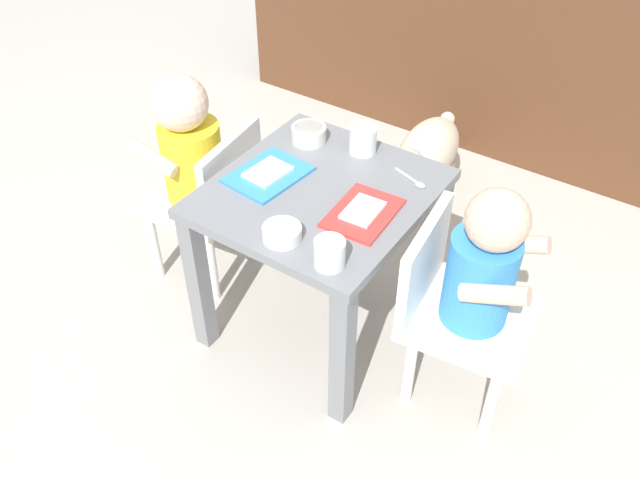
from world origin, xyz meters
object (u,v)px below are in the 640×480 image
seated_child_right (475,276)px  food_tray_right (363,212)px  veggie_bowl_far (282,232)px  dog (424,156)px  food_tray_left (268,174)px  spoon_by_left_tray (413,180)px  veggie_bowl_near (309,133)px  seated_child_left (194,158)px  water_cup_left (362,141)px  dining_table (320,219)px  water_cup_right (330,255)px

seated_child_right → food_tray_right: 0.28m
veggie_bowl_far → dog: bearing=93.6°
food_tray_left → spoon_by_left_tray: size_ratio=2.06×
dog → veggie_bowl_near: bearing=-104.6°
seated_child_left → veggie_bowl_near: bearing=31.5°
veggie_bowl_far → seated_child_right: bearing=28.3°
veggie_bowl_far → veggie_bowl_near: size_ratio=0.95×
seated_child_left → dog: bearing=58.5°
water_cup_left → seated_child_left: bearing=-153.9°
dining_table → seated_child_left: (-0.40, -0.00, 0.03)m
dining_table → spoon_by_left_tray: 0.24m
food_tray_right → veggie_bowl_near: veggie_bowl_near is taller
dog → water_cup_right: water_cup_right is taller
dog → veggie_bowl_near: size_ratio=5.11×
food_tray_right → spoon_by_left_tray: size_ratio=1.92×
seated_child_left → veggie_bowl_near: 0.32m
veggie_bowl_far → food_tray_right: bearing=58.8°
dog → food_tray_left: 0.71m
dining_table → water_cup_right: bearing=-51.8°
food_tray_left → veggie_bowl_far: veggie_bowl_far is taller
dog → water_cup_right: 0.90m
water_cup_right → food_tray_right: bearing=98.8°
dog → water_cup_right: size_ratio=6.97×
seated_child_right → water_cup_right: 0.34m
food_tray_right → water_cup_left: bearing=122.0°
food_tray_right → water_cup_left: size_ratio=2.71×
dining_table → seated_child_left: bearing=-179.5°
seated_child_right → dog: (-0.42, 0.62, -0.19)m
water_cup_left → veggie_bowl_near: 0.14m
water_cup_right → seated_child_left: bearing=160.4°
dining_table → veggie_bowl_far: size_ratio=6.07×
dog → water_cup_right: bearing=-77.8°
veggie_bowl_near → spoon_by_left_tray: bearing=-1.4°
food_tray_left → water_cup_right: size_ratio=3.08×
food_tray_left → veggie_bowl_far: (0.17, -0.17, 0.01)m
water_cup_left → dog: bearing=92.1°
dining_table → veggie_bowl_near: size_ratio=5.78×
dining_table → spoon_by_left_tray: spoon_by_left_tray is taller
seated_child_left → seated_child_right: size_ratio=1.02×
food_tray_left → dining_table: bearing=11.0°
water_cup_right → dining_table: bearing=128.2°
water_cup_left → spoon_by_left_tray: (0.17, -0.04, -0.03)m
food_tray_left → veggie_bowl_near: veggie_bowl_near is taller
veggie_bowl_far → veggie_bowl_near: bearing=116.2°
food_tray_left → veggie_bowl_near: bearing=92.2°
veggie_bowl_far → water_cup_right: bearing=-5.2°
food_tray_right → veggie_bowl_near: size_ratio=2.10×
dog → seated_child_left: bearing=-121.5°
seated_child_left → veggie_bowl_far: 0.48m
seated_child_left → food_tray_left: 0.28m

